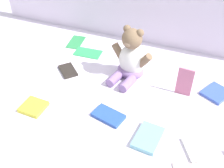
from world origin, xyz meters
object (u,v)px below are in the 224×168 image
at_px(book_case_0, 68,71).
at_px(book_case_2, 185,82).
at_px(teddy_bear, 131,59).
at_px(book_case_5, 148,138).
at_px(book_case_10, 76,42).
at_px(book_case_11, 108,116).
at_px(book_case_6, 216,93).
at_px(book_case_8, 198,149).
at_px(book_case_7, 34,107).
at_px(book_case_4, 88,53).

bearing_deg(book_case_0, book_case_2, 137.91).
bearing_deg(teddy_bear, book_case_5, -49.46).
bearing_deg(book_case_0, book_case_10, -118.20).
bearing_deg(book_case_0, book_case_11, 98.08).
bearing_deg(book_case_5, book_case_11, 169.33).
relative_size(book_case_5, book_case_11, 1.05).
height_order(book_case_6, book_case_8, book_case_6).
bearing_deg(book_case_6, book_case_5, 86.81).
relative_size(book_case_8, book_case_10, 0.84).
bearing_deg(book_case_11, book_case_8, -81.53).
relative_size(book_case_6, book_case_8, 1.01).
bearing_deg(book_case_6, teddy_bear, 29.23).
bearing_deg(book_case_7, book_case_0, 89.68).
relative_size(book_case_2, book_case_4, 0.94).
bearing_deg(book_case_5, book_case_7, -172.72).
bearing_deg(book_case_2, book_case_0, -172.25).
relative_size(book_case_6, book_case_7, 1.16).
relative_size(teddy_bear, book_case_11, 2.00).
distance_m(book_case_0, book_case_8, 0.70).
height_order(book_case_0, book_case_4, book_case_0).
bearing_deg(book_case_8, book_case_0, -50.94).
distance_m(book_case_2, book_case_10, 0.67).
relative_size(book_case_4, book_case_8, 1.27).
bearing_deg(book_case_0, book_case_5, 104.62).
relative_size(teddy_bear, book_case_7, 2.62).
distance_m(book_case_4, book_case_8, 0.76).
relative_size(teddy_bear, book_case_5, 1.90).
xyz_separation_m(book_case_0, book_case_7, (-0.01, -0.28, 0.00)).
height_order(book_case_0, book_case_7, book_case_7).
bearing_deg(book_case_11, book_case_4, 48.50).
bearing_deg(book_case_6, book_case_2, 46.67).
height_order(book_case_0, book_case_11, book_case_11).
height_order(book_case_2, book_case_5, book_case_2).
relative_size(book_case_5, book_case_10, 1.00).
bearing_deg(book_case_2, book_case_8, -65.36).
height_order(book_case_6, book_case_11, book_case_11).
relative_size(teddy_bear, book_case_2, 1.91).
bearing_deg(book_case_8, teddy_bear, -71.80).
distance_m(teddy_bear, book_case_10, 0.42).
height_order(book_case_7, book_case_10, book_case_7).
distance_m(book_case_6, book_case_8, 0.33).
bearing_deg(book_case_2, book_case_5, -99.78).
relative_size(book_case_0, book_case_2, 0.82).
distance_m(book_case_6, book_case_11, 0.49).
bearing_deg(book_case_10, book_case_7, -89.01).
relative_size(book_case_0, book_case_4, 0.77).
relative_size(book_case_0, book_case_8, 0.97).
bearing_deg(book_case_10, book_case_0, -78.17).
xyz_separation_m(book_case_0, book_case_8, (0.66, -0.24, -0.00)).
bearing_deg(book_case_11, book_case_7, 115.85).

